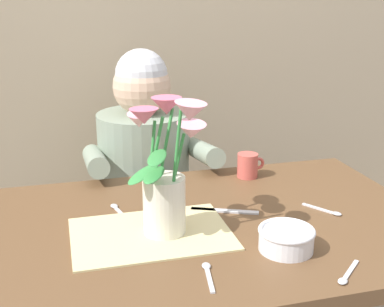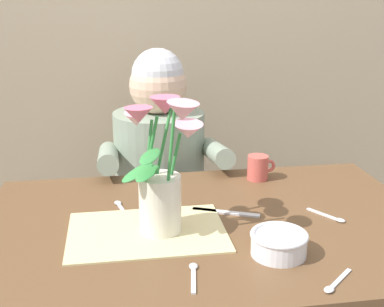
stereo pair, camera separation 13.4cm
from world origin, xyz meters
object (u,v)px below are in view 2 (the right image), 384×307
Objects in this scene: ceramic_mug at (258,167)px; ceramic_bowl at (279,243)px; seated_person at (160,197)px; flower_vase at (162,172)px; dinner_knife at (226,212)px.

ceramic_bowl is at bearing -100.50° from ceramic_mug.
ceramic_bowl is at bearing -73.32° from seated_person.
ceramic_bowl is (0.20, -0.81, 0.21)m from seated_person.
ceramic_mug is (0.29, -0.32, 0.22)m from seated_person.
seated_person reaches higher than ceramic_bowl.
ceramic_bowl is 0.50m from ceramic_mug.
flower_vase is 0.50m from ceramic_mug.
seated_person reaches higher than dinner_knife.
ceramic_bowl is (0.26, -0.16, -0.13)m from flower_vase.
ceramic_bowl is 0.72× the size of dinner_knife.
seated_person is 0.74m from flower_vase.
ceramic_mug is (0.09, 0.49, 0.01)m from ceramic_bowl.
dinner_knife is 2.04× the size of ceramic_mug.
flower_vase is 2.62× the size of ceramic_bowl.
flower_vase is at bearing -136.27° from ceramic_mug.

